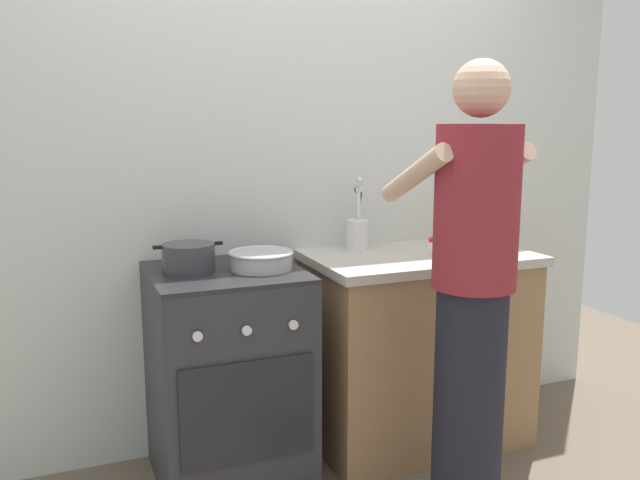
{
  "coord_description": "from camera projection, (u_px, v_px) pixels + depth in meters",
  "views": [
    {
      "loc": [
        -0.97,
        -2.41,
        1.49
      ],
      "look_at": [
        0.05,
        0.12,
        1.0
      ],
      "focal_mm": 37.31,
      "sensor_mm": 36.0,
      "label": 1
    }
  ],
  "objects": [
    {
      "name": "pot",
      "position": [
        189.0,
        258.0,
        2.63
      ],
      "size": [
        0.27,
        0.21,
        0.11
      ],
      "color": "#38383D",
      "rests_on": "stove_range"
    },
    {
      "name": "oil_bottle",
      "position": [
        459.0,
        227.0,
        3.11
      ],
      "size": [
        0.07,
        0.07,
        0.24
      ],
      "color": "gold",
      "rests_on": "countertop"
    },
    {
      "name": "stove_range",
      "position": [
        228.0,
        376.0,
        2.75
      ],
      "size": [
        0.6,
        0.62,
        0.9
      ],
      "color": "#2D2D33",
      "rests_on": "ground"
    },
    {
      "name": "utensil_crock",
      "position": [
        357.0,
        229.0,
        3.07
      ],
      "size": [
        0.1,
        0.1,
        0.34
      ],
      "color": "silver",
      "rests_on": "countertop"
    },
    {
      "name": "mixing_bowl",
      "position": [
        261.0,
        259.0,
        2.67
      ],
      "size": [
        0.26,
        0.26,
        0.07
      ],
      "color": "#B7B7BC",
      "rests_on": "stove_range"
    },
    {
      "name": "back_wall",
      "position": [
        319.0,
        172.0,
        3.13
      ],
      "size": [
        3.2,
        0.1,
        2.5
      ],
      "color": "silver",
      "rests_on": "ground"
    },
    {
      "name": "countertop",
      "position": [
        418.0,
        348.0,
        3.08
      ],
      "size": [
        1.0,
        0.6,
        0.9
      ],
      "color": "#99724C",
      "rests_on": "ground"
    },
    {
      "name": "ground",
      "position": [
        320.0,
        477.0,
        2.82
      ],
      "size": [
        6.0,
        6.0,
        0.0
      ],
      "primitive_type": "plane",
      "color": "#6B5B4C"
    },
    {
      "name": "spice_bottle",
      "position": [
        433.0,
        247.0,
        2.95
      ],
      "size": [
        0.04,
        0.04,
        0.08
      ],
      "color": "silver",
      "rests_on": "countertop"
    },
    {
      "name": "person",
      "position": [
        472.0,
        298.0,
        2.4
      ],
      "size": [
        0.41,
        0.5,
        1.7
      ],
      "color": "black",
      "rests_on": "ground"
    }
  ]
}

